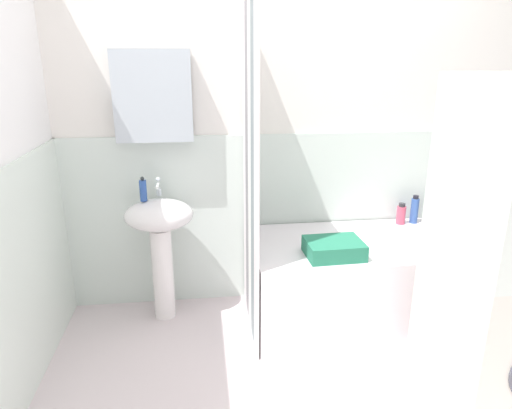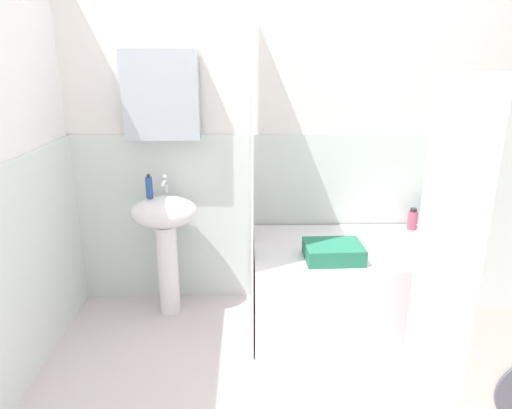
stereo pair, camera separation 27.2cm
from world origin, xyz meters
TOP-DOWN VIEW (x-y plane):
  - wall_back_tiled at (-0.05, 1.26)m, footprint 3.60×0.18m
  - sink at (-0.90, 1.03)m, footprint 0.44×0.34m
  - faucet at (-0.90, 1.11)m, footprint 0.03×0.12m
  - soap_dispenser at (-0.98, 1.03)m, footprint 0.04×0.04m
  - bathtub at (0.39, 0.84)m, footprint 1.40×0.75m
  - shower_curtain at (-0.33, 0.84)m, footprint 0.01×0.75m
  - shampoo_bottle at (0.99, 1.15)m, footprint 0.06×0.06m
  - conditioner_bottle at (0.88, 1.13)m, footprint 0.05×0.05m
  - lotion_bottle at (0.78, 1.12)m, footprint 0.06×0.06m
  - towel_folded at (0.15, 0.64)m, footprint 0.34×0.27m
  - washer_dryer_stack at (0.77, -0.04)m, footprint 0.57×0.63m

SIDE VIEW (x-z plane):
  - bathtub at x=0.39m, z-range 0.00..0.56m
  - sink at x=-0.90m, z-range 0.19..1.02m
  - towel_folded at x=0.15m, z-range 0.56..0.66m
  - lotion_bottle at x=0.78m, z-range 0.56..0.71m
  - shampoo_bottle at x=0.99m, z-range 0.56..0.71m
  - conditioner_bottle at x=0.88m, z-range 0.56..0.76m
  - washer_dryer_stack at x=0.77m, z-range 0.00..1.63m
  - faucet at x=-0.90m, z-range 0.83..0.95m
  - soap_dispenser at x=-0.98m, z-range 0.82..0.98m
  - shower_curtain at x=-0.33m, z-range 0.00..2.00m
  - wall_back_tiled at x=-0.05m, z-range -0.06..2.34m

